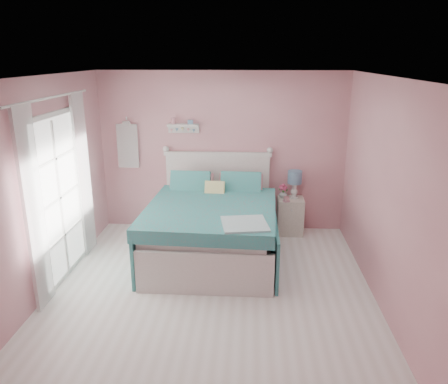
# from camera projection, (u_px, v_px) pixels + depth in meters

# --- Properties ---
(floor) EXTENTS (4.50, 4.50, 0.00)m
(floor) POSITION_uv_depth(u_px,v_px,m) (211.00, 294.00, 5.39)
(floor) COLOR silver
(floor) RESTS_ON ground
(room_shell) EXTENTS (4.50, 4.50, 4.50)m
(room_shell) POSITION_uv_depth(u_px,v_px,m) (209.00, 170.00, 4.92)
(room_shell) COLOR #BD7782
(room_shell) RESTS_ON floor
(bed) EXTENTS (1.86, 2.30, 1.32)m
(bed) POSITION_uv_depth(u_px,v_px,m) (212.00, 228.00, 6.33)
(bed) COLOR silver
(bed) RESTS_ON floor
(nightstand) EXTENTS (0.41, 0.41, 0.60)m
(nightstand) POSITION_uv_depth(u_px,v_px,m) (290.00, 216.00, 7.16)
(nightstand) COLOR beige
(nightstand) RESTS_ON floor
(table_lamp) EXTENTS (0.23, 0.23, 0.45)m
(table_lamp) POSITION_uv_depth(u_px,v_px,m) (295.00, 179.00, 7.02)
(table_lamp) COLOR white
(table_lamp) RESTS_ON nightstand
(vase) EXTENTS (0.16, 0.16, 0.14)m
(vase) POSITION_uv_depth(u_px,v_px,m) (283.00, 194.00, 7.09)
(vase) COLOR silver
(vase) RESTS_ON nightstand
(teacup) EXTENTS (0.10, 0.10, 0.07)m
(teacup) POSITION_uv_depth(u_px,v_px,m) (286.00, 199.00, 6.93)
(teacup) COLOR #D28C95
(teacup) RESTS_ON nightstand
(roses) EXTENTS (0.14, 0.11, 0.12)m
(roses) POSITION_uv_depth(u_px,v_px,m) (283.00, 187.00, 7.05)
(roses) COLOR #CC4570
(roses) RESTS_ON vase
(wall_shelf) EXTENTS (0.50, 0.15, 0.25)m
(wall_shelf) POSITION_uv_depth(u_px,v_px,m) (183.00, 126.00, 6.99)
(wall_shelf) COLOR silver
(wall_shelf) RESTS_ON room_shell
(hanging_dress) EXTENTS (0.34, 0.03, 0.72)m
(hanging_dress) POSITION_uv_depth(u_px,v_px,m) (128.00, 146.00, 7.14)
(hanging_dress) COLOR white
(hanging_dress) RESTS_ON room_shell
(french_door) EXTENTS (0.04, 1.32, 2.16)m
(french_door) POSITION_uv_depth(u_px,v_px,m) (59.00, 198.00, 5.56)
(french_door) COLOR silver
(french_door) RESTS_ON floor
(curtain_near) EXTENTS (0.04, 0.40, 2.32)m
(curtain_near) POSITION_uv_depth(u_px,v_px,m) (34.00, 210.00, 4.82)
(curtain_near) COLOR white
(curtain_near) RESTS_ON floor
(curtain_far) EXTENTS (0.04, 0.40, 2.32)m
(curtain_far) POSITION_uv_depth(u_px,v_px,m) (84.00, 175.00, 6.24)
(curtain_far) COLOR white
(curtain_far) RESTS_ON floor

